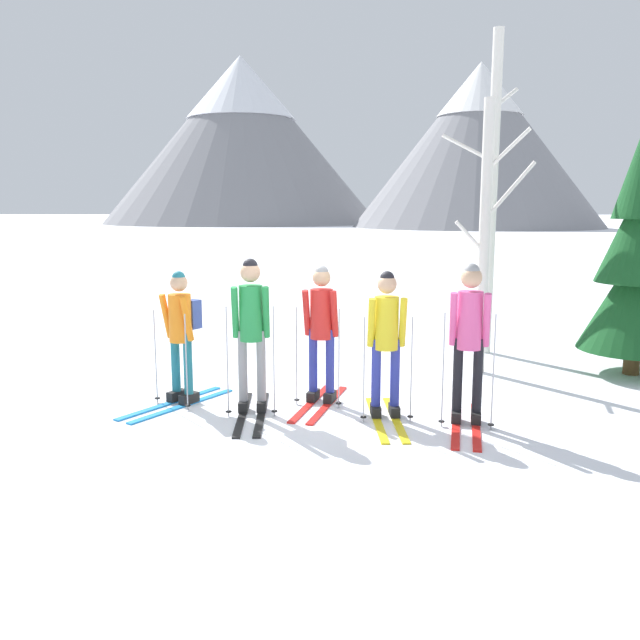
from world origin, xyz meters
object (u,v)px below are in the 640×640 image
skier_in_orange (181,330)px  birch_tree_tall (491,194)px  skier_in_red (321,328)px  birch_tree_slender (485,236)px  skier_in_pink (469,336)px  skier_in_green (251,325)px  pine_tree_near (640,255)px  skier_in_yellow (386,336)px

skier_in_orange → birch_tree_tall: bearing=35.5°
skier_in_red → birch_tree_slender: bearing=35.8°
skier_in_red → skier_in_pink: skier_in_pink is taller
skier_in_green → skier_in_orange: bearing=161.0°
skier_in_orange → birch_tree_slender: bearing=23.4°
birch_tree_slender → pine_tree_near: bearing=-0.7°
skier_in_yellow → birch_tree_tall: size_ratio=0.33×
birch_tree_tall → skier_in_green: bearing=-135.2°
skier_in_orange → birch_tree_tall: birch_tree_tall is taller
skier_in_green → skier_in_pink: size_ratio=1.01×
skier_in_yellow → birch_tree_slender: birch_tree_slender is taller
pine_tree_near → birch_tree_tall: 2.49m
skier_in_pink → pine_tree_near: pine_tree_near is taller
pine_tree_near → skier_in_yellow: bearing=-149.8°
skier_in_orange → skier_in_red: (1.73, 0.09, 0.02)m
skier_in_orange → skier_in_green: 0.98m
skier_in_yellow → birch_tree_slender: (1.53, 2.20, 1.05)m
skier_in_red → skier_in_yellow: bearing=-35.0°
skier_in_yellow → skier_in_green: bearing=175.2°
skier_in_orange → skier_in_green: skier_in_green is taller
skier_in_yellow → pine_tree_near: (3.74, 2.17, 0.78)m
skier_in_pink → skier_in_yellow: bearing=167.4°
skier_in_green → skier_in_red: (0.81, 0.41, -0.10)m
skier_in_green → skier_in_pink: bearing=-7.7°
skier_in_red → birch_tree_slender: size_ratio=0.44×
skier_in_pink → pine_tree_near: 3.77m
skier_in_pink → birch_tree_slender: bearing=75.6°
pine_tree_near → skier_in_pink: bearing=-139.9°
skier_in_orange → skier_in_red: skier_in_red is taller
skier_in_pink → birch_tree_slender: birch_tree_slender is taller
skier_in_pink → birch_tree_tall: (0.97, 3.78, 1.62)m
skier_in_green → pine_tree_near: 5.74m
pine_tree_near → birch_tree_slender: size_ratio=0.97×
skier_in_yellow → pine_tree_near: 4.40m
birch_tree_tall → birch_tree_slender: bearing=-104.3°
skier_in_yellow → skier_in_pink: skier_in_pink is taller
skier_in_red → birch_tree_tall: birch_tree_tall is taller
skier_in_orange → skier_in_pink: bearing=-10.8°
skier_in_green → skier_in_pink: (2.50, -0.34, -0.04)m
skier_in_pink → skier_in_red: bearing=156.2°
skier_in_green → birch_tree_tall: bearing=44.8°
skier_in_yellow → birch_tree_tall: birch_tree_tall is taller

